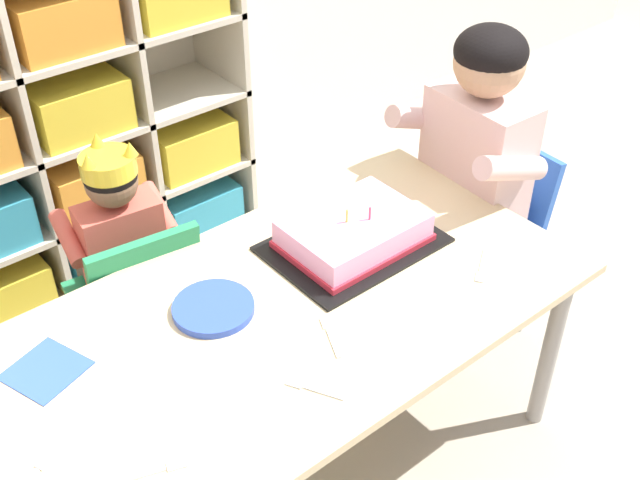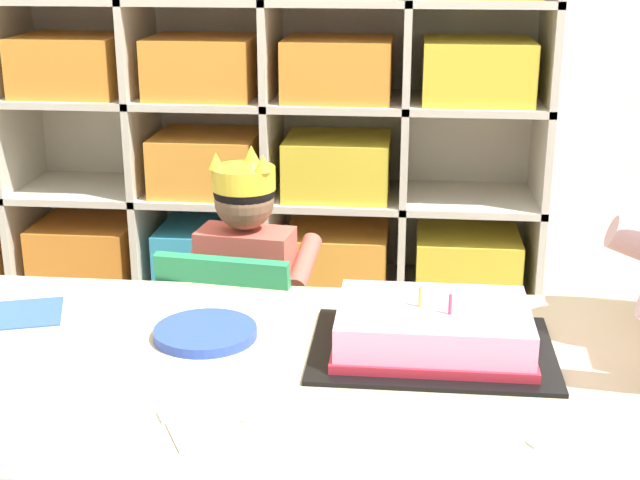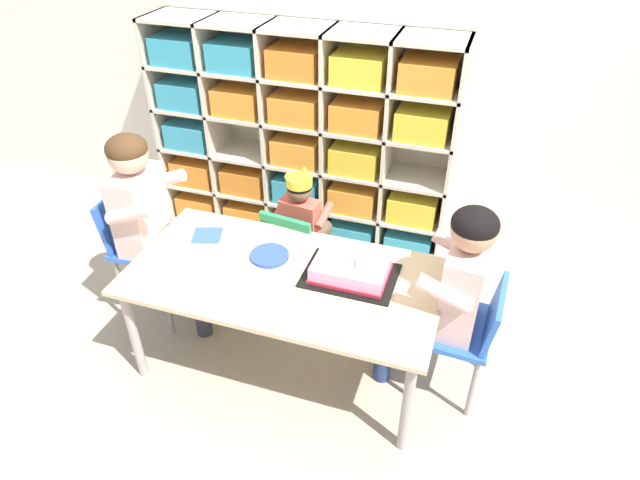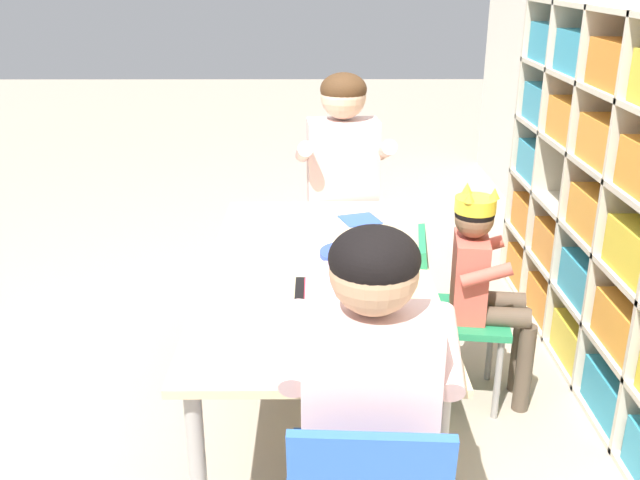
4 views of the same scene
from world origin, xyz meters
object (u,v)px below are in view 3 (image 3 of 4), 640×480
adult_helper_seated (152,212)px  birthday_cake_on_tray (350,270)px  classroom_chair_blue (295,248)px  guest_at_table_side (450,283)px  child_with_crown (304,217)px  fork_at_table_front_edge (282,293)px  paper_plate_stack (270,256)px  fork_near_child_seat (245,300)px  fork_beside_plate_stack (178,281)px  fork_by_napkin (374,324)px  activity_table (284,284)px  fork_scattered_mid_table (158,256)px  classroom_chair_guest_side (467,326)px  classroom_chair_adult_side (139,244)px

adult_helper_seated → birthday_cake_on_tray: size_ratio=2.61×
classroom_chair_blue → guest_at_table_side: guest_at_table_side is taller
birthday_cake_on_tray → child_with_crown: bearing=129.3°
fork_at_table_front_edge → classroom_chair_blue: bearing=-139.4°
paper_plate_stack → fork_near_child_seat: bearing=-86.3°
fork_at_table_front_edge → fork_near_child_seat: bearing=-29.2°
fork_beside_plate_stack → birthday_cake_on_tray: bearing=-139.5°
paper_plate_stack → fork_by_napkin: size_ratio=1.63×
fork_near_child_seat → paper_plate_stack: bearing=155.8°
activity_table → fork_at_table_front_edge: fork_at_table_front_edge is taller
activity_table → fork_scattered_mid_table: (-0.62, -0.06, 0.06)m
classroom_chair_blue → paper_plate_stack: 0.42m
activity_table → paper_plate_stack: bearing=138.0°
adult_helper_seated → paper_plate_stack: size_ratio=5.89×
classroom_chair_guest_side → fork_by_napkin: size_ratio=5.43×
adult_helper_seated → fork_scattered_mid_table: bearing=-149.2°
child_with_crown → guest_at_table_side: size_ratio=0.81×
adult_helper_seated → fork_by_napkin: size_ratio=9.59×
fork_at_table_front_edge → child_with_crown: bearing=-142.6°
classroom_chair_adult_side → fork_beside_plate_stack: classroom_chair_adult_side is taller
classroom_chair_adult_side → paper_plate_stack: 0.75m
adult_helper_seated → fork_by_napkin: (1.21, -0.30, -0.12)m
adult_helper_seated → paper_plate_stack: bearing=-95.8°
adult_helper_seated → birthday_cake_on_tray: adult_helper_seated is taller
classroom_chair_blue → fork_near_child_seat: (0.03, -0.69, 0.20)m
adult_helper_seated → fork_near_child_seat: bearing=-121.7°
classroom_chair_guest_side → birthday_cake_on_tray: birthday_cake_on_tray is taller
birthday_cake_on_tray → fork_beside_plate_stack: bearing=-159.0°
adult_helper_seated → fork_near_child_seat: size_ratio=9.30×
classroom_chair_adult_side → guest_at_table_side: (1.59, 0.02, 0.14)m
paper_plate_stack → fork_near_child_seat: 0.32m
activity_table → adult_helper_seated: adult_helper_seated is taller
child_with_crown → fork_scattered_mid_table: 0.82m
birthday_cake_on_tray → paper_plate_stack: (-0.40, 0.02, -0.03)m
classroom_chair_adult_side → guest_at_table_side: size_ratio=0.75×
classroom_chair_guest_side → guest_at_table_side: guest_at_table_side is taller
activity_table → fork_near_child_seat: 0.24m
activity_table → fork_scattered_mid_table: size_ratio=10.83×
adult_helper_seated → fork_beside_plate_stack: (0.31, -0.31, -0.12)m
guest_at_table_side → fork_near_child_seat: 0.89m
classroom_chair_guest_side → fork_by_napkin: (-0.37, -0.30, 0.18)m
classroom_chair_blue → adult_helper_seated: adult_helper_seated is taller
classroom_chair_adult_side → adult_helper_seated: bearing=-90.0°
classroom_chair_adult_side → fork_scattered_mid_table: classroom_chair_adult_side is taller
fork_at_table_front_edge → fork_scattered_mid_table: bearing=-70.2°
fork_scattered_mid_table → classroom_chair_adult_side: bearing=-56.3°
classroom_chair_adult_side → classroom_chair_guest_side: 1.70m
classroom_chair_blue → birthday_cake_on_tray: (0.42, -0.39, 0.24)m
activity_table → child_with_crown: 0.59m
classroom_chair_guest_side → fork_at_table_front_edge: classroom_chair_guest_side is taller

